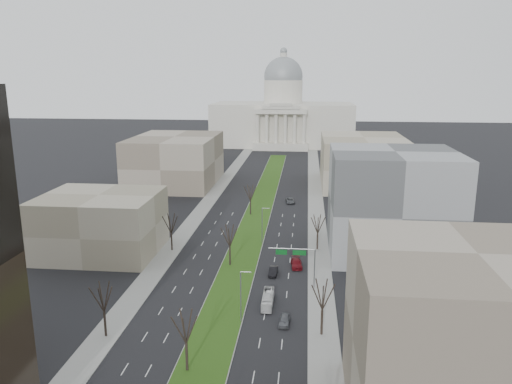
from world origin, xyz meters
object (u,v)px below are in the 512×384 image
Objects in this scene: car_grey_near at (285,320)px; box_van at (268,299)px; car_red at (296,263)px; car_black at (273,271)px; car_grey_far at (290,201)px.

box_van is at bearing 119.17° from car_grey_near.
car_grey_near is at bearing -98.68° from car_red.
car_black is at bearing 89.65° from box_van.
box_van is (-0.02, -14.10, 0.32)m from car_black.
car_red is at bearing 90.11° from car_grey_near.
car_red is (4.73, 4.77, 0.03)m from car_black.
car_black is 0.85× the size of car_red.
car_red is at bearing 75.59° from box_van.
car_black is at bearing -140.36° from car_red.
car_black reaches higher than car_grey_far.
box_van reaches higher than car_grey_near.
car_grey_near is 0.54× the size of box_van.
car_black is (-3.33, 20.99, 0.05)m from car_grey_near.
car_red is 54.83m from car_grey_far.
car_black is 6.72m from car_red.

